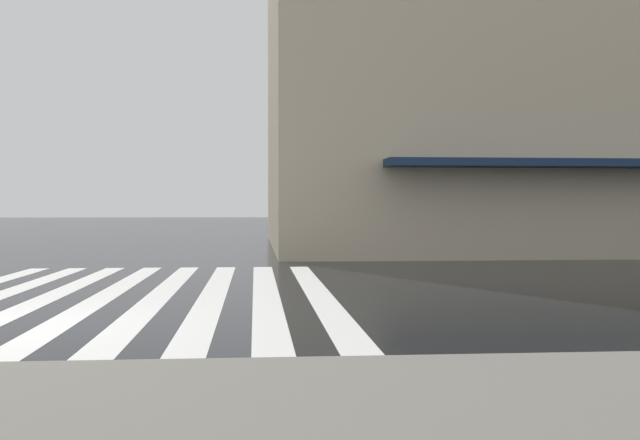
# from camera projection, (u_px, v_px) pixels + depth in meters

# --- Properties ---
(zebra_crossing) EXTENTS (13.00, 7.50, 0.01)m
(zebra_crossing) POSITION_uv_depth(u_px,v_px,m) (134.00, 295.00, 14.54)
(zebra_crossing) COLOR silver
(zebra_crossing) RESTS_ON ground_plane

